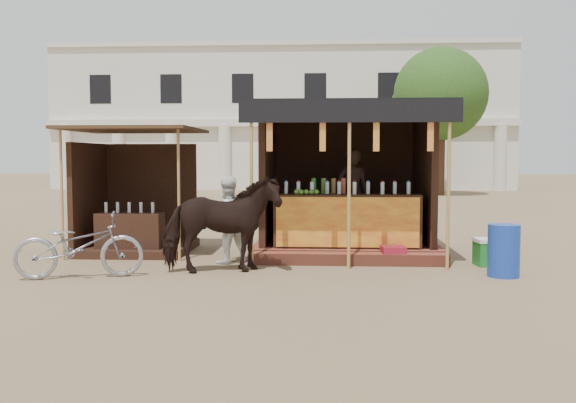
# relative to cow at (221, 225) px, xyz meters

# --- Properties ---
(ground) EXTENTS (120.00, 120.00, 0.00)m
(ground) POSITION_rel_cow_xyz_m (1.02, -1.04, -0.77)
(ground) COLOR #846B4C
(ground) RESTS_ON ground
(main_stall) EXTENTS (3.60, 3.61, 2.78)m
(main_stall) POSITION_rel_cow_xyz_m (2.03, 2.32, 0.26)
(main_stall) COLOR brown
(main_stall) RESTS_ON ground
(secondary_stall) EXTENTS (2.40, 2.40, 2.38)m
(secondary_stall) POSITION_rel_cow_xyz_m (-2.15, 2.20, 0.08)
(secondary_stall) COLOR #321C12
(secondary_stall) RESTS_ON ground
(cow) EXTENTS (1.98, 1.26, 1.54)m
(cow) POSITION_rel_cow_xyz_m (0.00, 0.00, 0.00)
(cow) COLOR black
(cow) RESTS_ON ground
(motorbike) EXTENTS (2.00, 1.17, 0.99)m
(motorbike) POSITION_rel_cow_xyz_m (-2.08, -0.55, -0.27)
(motorbike) COLOR #96969E
(motorbike) RESTS_ON ground
(bystander) EXTENTS (0.93, 0.88, 1.51)m
(bystander) POSITION_rel_cow_xyz_m (-0.06, 0.96, -0.02)
(bystander) COLOR white
(bystander) RESTS_ON ground
(blue_barrel) EXTENTS (0.51, 0.51, 0.81)m
(blue_barrel) POSITION_rel_cow_xyz_m (4.37, -0.05, -0.37)
(blue_barrel) COLOR #1538A3
(blue_barrel) RESTS_ON ground
(red_crate) EXTENTS (0.43, 0.43, 0.32)m
(red_crate) POSITION_rel_cow_xyz_m (2.79, 0.96, -0.61)
(red_crate) COLOR maroon
(red_crate) RESTS_ON ground
(cooler) EXTENTS (0.68, 0.50, 0.46)m
(cooler) POSITION_rel_cow_xyz_m (4.49, 0.97, -0.54)
(cooler) COLOR #1A7727
(cooler) RESTS_ON ground
(background_building) EXTENTS (26.00, 7.45, 8.18)m
(background_building) POSITION_rel_cow_xyz_m (-0.98, 28.91, 3.21)
(background_building) COLOR silver
(background_building) RESTS_ON ground
(tree) EXTENTS (4.50, 4.40, 7.00)m
(tree) POSITION_rel_cow_xyz_m (6.83, 21.10, 3.86)
(tree) COLOR #382314
(tree) RESTS_ON ground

